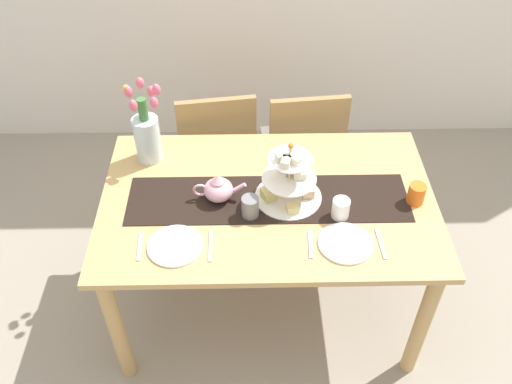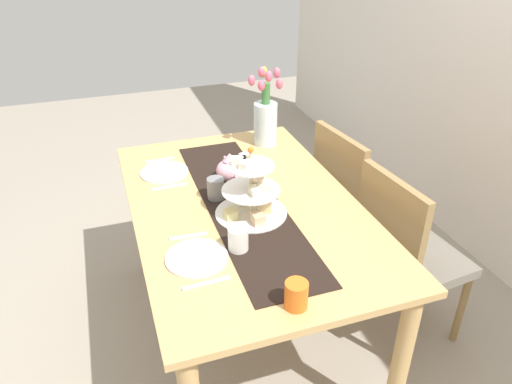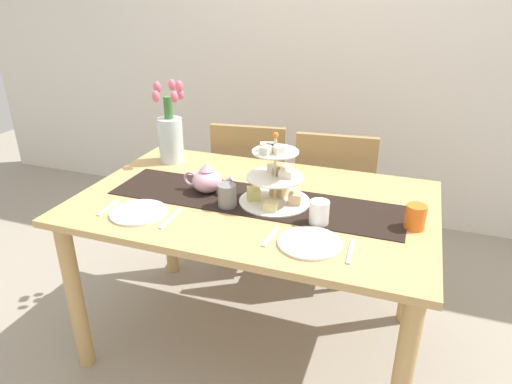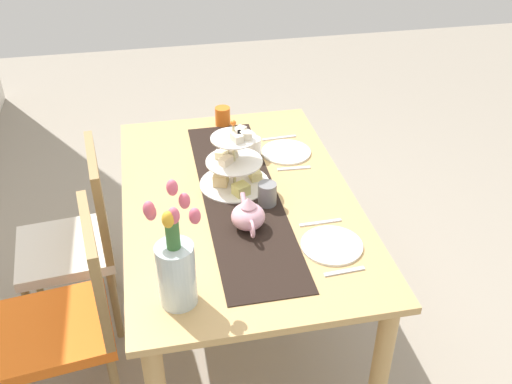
% 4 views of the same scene
% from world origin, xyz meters
% --- Properties ---
extents(ground_plane, '(8.00, 8.00, 0.00)m').
position_xyz_m(ground_plane, '(0.00, 0.00, 0.00)').
color(ground_plane, gray).
extents(dining_table, '(1.50, 0.95, 0.77)m').
position_xyz_m(dining_table, '(0.00, 0.00, 0.66)').
color(dining_table, tan).
rests_on(dining_table, ground_plane).
extents(chair_left, '(0.47, 0.47, 0.91)m').
position_xyz_m(chair_left, '(-0.27, 0.70, 0.50)').
color(chair_left, olive).
rests_on(chair_left, ground_plane).
extents(chair_right, '(0.46, 0.46, 0.91)m').
position_xyz_m(chair_right, '(0.23, 0.70, 0.50)').
color(chair_right, olive).
rests_on(chair_right, ground_plane).
extents(table_runner, '(1.26, 0.31, 0.00)m').
position_xyz_m(table_runner, '(0.00, -0.01, 0.77)').
color(table_runner, black).
rests_on(table_runner, dining_table).
extents(tiered_cake_stand, '(0.30, 0.30, 0.30)m').
position_xyz_m(tiered_cake_stand, '(0.09, 0.00, 0.87)').
color(tiered_cake_stand, beige).
rests_on(tiered_cake_stand, table_runner).
extents(teapot, '(0.24, 0.13, 0.14)m').
position_xyz_m(teapot, '(-0.22, 0.00, 0.83)').
color(teapot, '#E5A8BC').
rests_on(teapot, table_runner).
extents(tulip_vase, '(0.17, 0.17, 0.42)m').
position_xyz_m(tulip_vase, '(-0.56, 0.30, 0.92)').
color(tulip_vase, silver).
rests_on(tulip_vase, dining_table).
extents(dinner_plate_left, '(0.23, 0.23, 0.01)m').
position_xyz_m(dinner_plate_left, '(-0.39, -0.28, 0.78)').
color(dinner_plate_left, white).
rests_on(dinner_plate_left, dining_table).
extents(fork_left, '(0.02, 0.15, 0.01)m').
position_xyz_m(fork_left, '(-0.54, -0.28, 0.78)').
color(fork_left, silver).
rests_on(fork_left, dining_table).
extents(knife_left, '(0.02, 0.17, 0.01)m').
position_xyz_m(knife_left, '(-0.25, -0.28, 0.78)').
color(knife_left, silver).
rests_on(knife_left, dining_table).
extents(dinner_plate_right, '(0.23, 0.23, 0.01)m').
position_xyz_m(dinner_plate_right, '(0.31, -0.28, 0.78)').
color(dinner_plate_right, white).
rests_on(dinner_plate_right, dining_table).
extents(fork_right, '(0.02, 0.15, 0.01)m').
position_xyz_m(fork_right, '(0.16, -0.28, 0.78)').
color(fork_right, silver).
rests_on(fork_right, dining_table).
extents(knife_right, '(0.02, 0.17, 0.01)m').
position_xyz_m(knife_right, '(0.45, -0.28, 0.78)').
color(knife_right, silver).
rests_on(knife_right, dining_table).
extents(mug_grey, '(0.08, 0.08, 0.09)m').
position_xyz_m(mug_grey, '(-0.08, -0.11, 0.82)').
color(mug_grey, slate).
rests_on(mug_grey, table_runner).
extents(mug_white_text, '(0.08, 0.08, 0.09)m').
position_xyz_m(mug_white_text, '(0.31, -0.12, 0.82)').
color(mug_white_text, white).
rests_on(mug_white_text, dining_table).
extents(mug_orange, '(0.08, 0.08, 0.09)m').
position_xyz_m(mug_orange, '(0.65, -0.04, 0.82)').
color(mug_orange, orange).
rests_on(mug_orange, dining_table).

